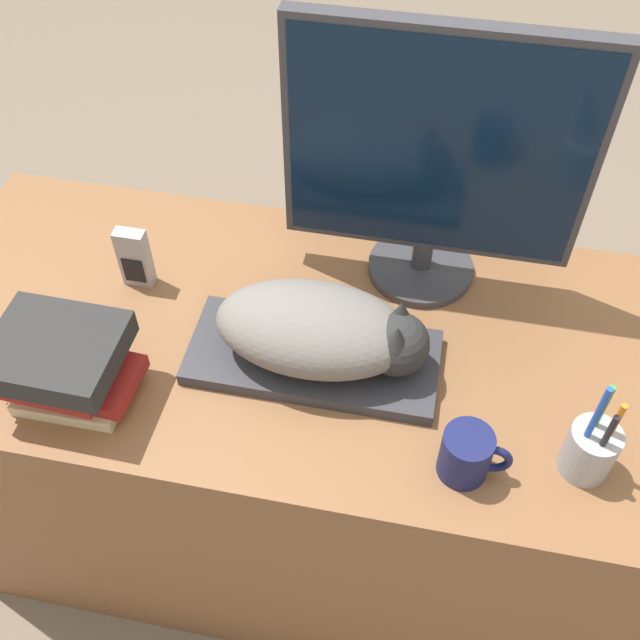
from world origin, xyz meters
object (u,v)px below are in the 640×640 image
object	(u,v)px
monitor	(436,158)
cat	(325,331)
coffee_mug	(468,455)
pen_cup	(590,449)
keyboard	(313,357)
phone	(135,258)
book_stack	(63,364)

from	to	relation	value
monitor	cat	bearing A→B (deg)	-118.15
coffee_mug	pen_cup	xyz separation A→B (m)	(0.17, 0.04, 0.01)
coffee_mug	monitor	bearing A→B (deg)	105.27
cat	keyboard	bearing A→B (deg)	-180.00
keyboard	monitor	size ratio (longest dim) A/B	0.83
coffee_mug	pen_cup	distance (m)	0.18
coffee_mug	phone	world-z (taller)	phone
keyboard	book_stack	size ratio (longest dim) A/B	1.88
book_stack	coffee_mug	bearing A→B (deg)	-1.98
keyboard	pen_cup	size ratio (longest dim) A/B	2.04
coffee_mug	phone	bearing A→B (deg)	155.72
pen_cup	book_stack	distance (m)	0.79
keyboard	monitor	xyz separation A→B (m)	(0.15, 0.24, 0.24)
keyboard	cat	size ratio (longest dim) A/B	1.20
monitor	phone	bearing A→B (deg)	-165.90
monitor	pen_cup	world-z (taller)	monitor
keyboard	cat	distance (m)	0.08
keyboard	coffee_mug	distance (m)	0.30
cat	pen_cup	size ratio (longest dim) A/B	1.70
phone	book_stack	size ratio (longest dim) A/B	0.55
monitor	book_stack	bearing A→B (deg)	-143.92
keyboard	book_stack	bearing A→B (deg)	-160.12
book_stack	keyboard	bearing A→B (deg)	19.88
cat	monitor	distance (m)	0.32
monitor	book_stack	distance (m)	0.66
keyboard	pen_cup	xyz separation A→B (m)	(0.43, -0.11, 0.04)
cat	pen_cup	xyz separation A→B (m)	(0.41, -0.11, -0.04)
phone	coffee_mug	bearing A→B (deg)	-24.28
phone	book_stack	distance (m)	0.25
keyboard	monitor	world-z (taller)	monitor
cat	phone	distance (m)	0.38
coffee_mug	book_stack	distance (m)	0.62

